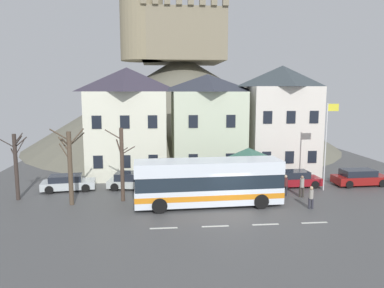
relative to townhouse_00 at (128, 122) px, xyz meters
The scene contains 20 objects.
ground_plane 15.17m from the townhouse_00, 58.65° to the right, with size 40.00×60.00×0.07m.
townhouse_00 is the anchor object (origin of this frame).
townhouse_01 7.42m from the townhouse_00, ahead, with size 6.53×5.86×9.36m.
townhouse_02 14.41m from the townhouse_00, ahead, with size 6.29×5.16×10.15m.
hilltop_castle 19.58m from the townhouse_00, 71.07° to the left, with size 43.34×43.34×22.20m.
transit_bus 12.38m from the townhouse_00, 59.23° to the right, with size 10.10×2.92×3.17m.
bus_shelter 12.06m from the townhouse_00, 34.92° to the right, with size 3.60×3.60×3.44m.
parked_car_00 6.77m from the townhouse_00, 83.00° to the right, with size 4.14×2.38×1.30m.
parked_car_01 15.72m from the townhouse_00, 22.85° to the right, with size 3.99×1.90×1.31m.
parked_car_02 20.81m from the townhouse_00, 17.15° to the right, with size 4.45×1.99×1.34m.
parked_car_03 8.12m from the townhouse_00, 130.01° to the right, with size 4.23×2.20×1.24m.
pedestrian_00 15.36m from the townhouse_00, 34.76° to the right, with size 0.33×0.33×1.61m.
pedestrian_01 16.52m from the townhouse_00, 33.94° to the right, with size 0.37×0.31×1.64m.
pedestrian_02 13.97m from the townhouse_00, 38.29° to the right, with size 0.34×0.34×1.60m.
pedestrian_03 17.77m from the townhouse_00, 42.04° to the right, with size 0.35×0.30×1.53m.
public_bench 12.70m from the townhouse_00, 22.12° to the right, with size 1.54×0.48×0.87m.
flagpole 17.44m from the townhouse_00, 24.53° to the right, with size 0.95×0.10×6.90m.
bare_tree_00 10.81m from the townhouse_00, 134.58° to the right, with size 1.66×1.80×4.89m.
bare_tree_01 9.92m from the townhouse_00, 109.94° to the right, with size 2.18×1.37×5.35m.
bare_tree_02 8.85m from the townhouse_00, 88.91° to the right, with size 2.11×1.45×5.26m.
Camera 1 is at (-4.87, -22.23, 7.81)m, focal length 34.46 mm.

